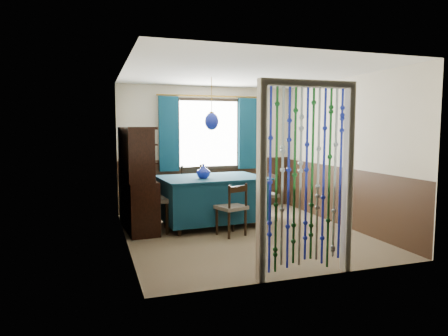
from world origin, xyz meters
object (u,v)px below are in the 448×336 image
object	(u,v)px
chair_near	(232,208)
pendant_lamp	(212,121)
sideboard	(138,194)
chair_far	(196,190)
dining_table	(212,198)
vase_sideboard	(139,172)
chair_left	(152,200)
vase_table	(203,172)
chair_right	(266,195)
bowl_shelf	(142,159)

from	to	relation	value
chair_near	pendant_lamp	size ratio (longest dim) A/B	0.94
sideboard	chair_near	bearing A→B (deg)	-36.23
chair_far	sideboard	world-z (taller)	sideboard
dining_table	vase_sideboard	world-z (taller)	vase_sideboard
chair_near	sideboard	bearing A→B (deg)	128.59
dining_table	pendant_lamp	distance (m)	1.30
chair_left	chair_near	bearing A→B (deg)	68.59
vase_table	vase_sideboard	size ratio (longest dim) A/B	1.32
sideboard	chair_right	bearing A→B (deg)	-4.33
sideboard	pendant_lamp	size ratio (longest dim) A/B	1.93
chair_far	bowl_shelf	xyz separation A→B (m)	(-1.08, -0.82, 0.67)
sideboard	chair_left	bearing A→B (deg)	-53.09
dining_table	chair_left	xyz separation A→B (m)	(-1.04, -0.11, 0.04)
bowl_shelf	chair_near	bearing A→B (deg)	-27.41
vase_sideboard	pendant_lamp	bearing A→B (deg)	-20.23
pendant_lamp	vase_table	xyz separation A→B (m)	(-0.19, -0.14, -0.83)
chair_near	bowl_shelf	bearing A→B (deg)	133.44
chair_left	vase_sideboard	world-z (taller)	vase_sideboard
vase_table	bowl_shelf	xyz separation A→B (m)	(-0.99, 0.07, 0.23)
chair_near	chair_right	distance (m)	1.26
chair_right	vase_sideboard	bearing A→B (deg)	79.15
chair_near	chair_left	xyz separation A→B (m)	(-1.15, 0.62, 0.08)
chair_left	vase_sideboard	size ratio (longest dim) A/B	5.98
chair_left	dining_table	bearing A→B (deg)	103.30
chair_far	bowl_shelf	size ratio (longest dim) A/B	4.17
chair_near	bowl_shelf	world-z (taller)	bowl_shelf
chair_right	bowl_shelf	size ratio (longest dim) A/B	3.70
chair_right	vase_table	xyz separation A→B (m)	(-1.24, -0.24, 0.49)
chair_far	pendant_lamp	size ratio (longest dim) A/B	1.11
vase_sideboard	sideboard	bearing A→B (deg)	-100.66
chair_right	sideboard	world-z (taller)	sideboard
chair_right	pendant_lamp	size ratio (longest dim) A/B	0.98
chair_left	bowl_shelf	world-z (taller)	bowl_shelf
chair_far	vase_sideboard	size ratio (longest dim) A/B	5.90
bowl_shelf	dining_table	bearing A→B (deg)	3.31
chair_near	vase_sideboard	bearing A→B (deg)	118.60
chair_far	chair_right	size ratio (longest dim) A/B	1.13
chair_left	pendant_lamp	size ratio (longest dim) A/B	1.12
chair_right	pendant_lamp	distance (m)	1.69
chair_near	chair_left	world-z (taller)	chair_left
chair_near	vase_table	size ratio (longest dim) A/B	3.79
sideboard	vase_sideboard	xyz separation A→B (m)	(0.06, 0.32, 0.34)
chair_near	chair_right	world-z (taller)	chair_right
pendant_lamp	vase_table	world-z (taller)	pendant_lamp
dining_table	sideboard	size ratio (longest dim) A/B	1.08
dining_table	vase_sideboard	distance (m)	1.33
chair_left	vase_sideboard	xyz separation A→B (m)	(-0.14, 0.55, 0.40)
chair_right	sideboard	bearing A→B (deg)	87.30
chair_near	chair_right	size ratio (longest dim) A/B	0.96
dining_table	chair_far	bearing A→B (deg)	92.96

